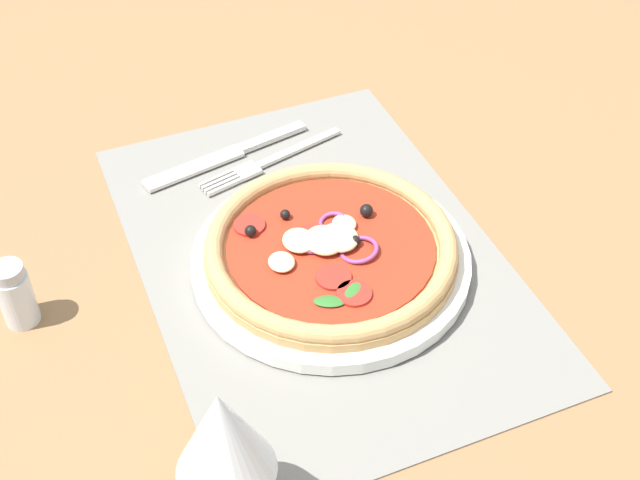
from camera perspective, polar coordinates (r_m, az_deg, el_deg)
ground_plane at (r=86.69cm, az=-0.15°, el=-1.66°), size 190.00×140.00×2.40cm
placemat at (r=85.70cm, az=-0.15°, el=-0.99°), size 49.59×33.82×0.40cm
plate at (r=83.94cm, az=0.71°, el=-1.34°), size 26.98×26.98×1.36cm
pizza at (r=82.70cm, az=0.70°, el=-0.46°), size 24.34×24.34×2.62cm
fork at (r=96.25cm, az=-3.60°, el=5.08°), size 5.88×17.82×0.44cm
knife at (r=97.61cm, az=-6.20°, el=5.54°), size 5.51×19.94×0.62cm
wine_glass at (r=60.52cm, az=-6.39°, el=-12.85°), size 7.20×7.20×14.90cm
pepper_shaker at (r=82.43cm, az=-19.36°, el=-3.41°), size 3.20×3.20×6.70cm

